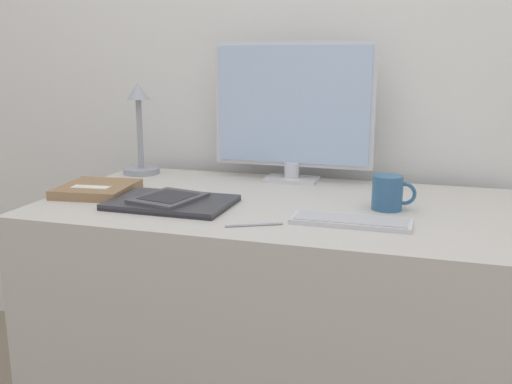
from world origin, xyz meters
TOP-DOWN VIEW (x-y plane):
  - wall_back at (0.00, 0.58)m, footprint 3.60×0.05m
  - desk at (0.00, 0.13)m, footprint 1.36×0.73m
  - monitor at (-0.04, 0.42)m, footprint 0.53×0.11m
  - keyboard at (0.22, -0.03)m, footprint 0.30×0.10m
  - laptop at (-0.29, 0.01)m, footprint 0.34×0.23m
  - ereader at (-0.30, 0.01)m, footprint 0.19×0.22m
  - desk_lamp at (-0.59, 0.39)m, footprint 0.13×0.13m
  - notebook at (-0.57, 0.07)m, footprint 0.23×0.24m
  - coffee_mug at (0.29, 0.14)m, footprint 0.12×0.08m
  - pen at (-0.01, -0.12)m, footprint 0.13×0.07m

SIDE VIEW (x-z plane):
  - desk at x=0.00m, z-range 0.00..0.72m
  - pen at x=-0.01m, z-range 0.72..0.73m
  - keyboard at x=0.22m, z-range 0.72..0.73m
  - laptop at x=-0.29m, z-range 0.72..0.73m
  - notebook at x=-0.57m, z-range 0.72..0.74m
  - ereader at x=-0.30m, z-range 0.73..0.74m
  - coffee_mug at x=0.29m, z-range 0.72..0.81m
  - desk_lamp at x=-0.59m, z-range 0.71..1.03m
  - monitor at x=-0.04m, z-range 0.73..1.18m
  - wall_back at x=0.00m, z-range 0.00..2.40m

